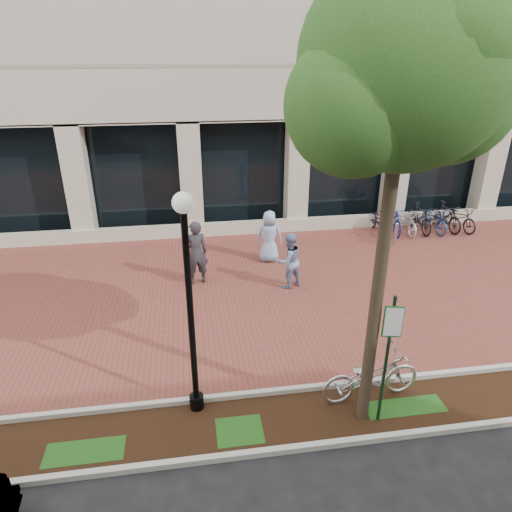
{
  "coord_description": "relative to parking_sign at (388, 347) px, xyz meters",
  "views": [
    {
      "loc": [
        -2.11,
        -11.76,
        6.53
      ],
      "look_at": [
        -0.44,
        -0.8,
        1.46
      ],
      "focal_mm": 32.0,
      "sensor_mm": 36.0,
      "label": 1
    }
  ],
  "objects": [
    {
      "name": "ground",
      "position": [
        -1.22,
        5.52,
        -1.72
      ],
      "size": [
        120.0,
        120.0,
        0.0
      ],
      "primitive_type": "plane",
      "color": "black",
      "rests_on": "ground"
    },
    {
      "name": "brick_plaza",
      "position": [
        -1.22,
        5.52,
        -1.71
      ],
      "size": [
        40.0,
        9.0,
        0.01
      ],
      "primitive_type": "cube",
      "color": "brown",
      "rests_on": "ground"
    },
    {
      "name": "planting_strip",
      "position": [
        -1.22,
        0.27,
        -1.71
      ],
      "size": [
        40.0,
        1.5,
        0.01
      ],
      "primitive_type": "cube",
      "color": "black",
      "rests_on": "ground"
    },
    {
      "name": "curb_plaza_side",
      "position": [
        -1.22,
        1.02,
        -1.66
      ],
      "size": [
        40.0,
        0.12,
        0.12
      ],
      "primitive_type": "cube",
      "color": "beige",
      "rests_on": "ground"
    },
    {
      "name": "curb_street_side",
      "position": [
        -1.22,
        -0.48,
        -1.66
      ],
      "size": [
        40.0,
        0.12,
        0.12
      ],
      "primitive_type": "cube",
      "color": "beige",
      "rests_on": "ground"
    },
    {
      "name": "parking_sign",
      "position": [
        0.0,
        0.0,
        0.0
      ],
      "size": [
        0.34,
        0.07,
        2.74
      ],
      "rotation": [
        0.0,
        0.0,
        -0.21
      ],
      "color": "#13361C",
      "rests_on": "ground"
    },
    {
      "name": "lamppost",
      "position": [
        -3.43,
        0.87,
        0.79
      ],
      "size": [
        0.36,
        0.36,
        4.45
      ],
      "color": "black",
      "rests_on": "ground"
    },
    {
      "name": "street_tree",
      "position": [
        -0.21,
        0.18,
        4.43
      ],
      "size": [
        3.64,
        3.03,
        7.87
      ],
      "color": "#463828",
      "rests_on": "ground"
    },
    {
      "name": "locked_bicycle",
      "position": [
        0.05,
        0.64,
        -1.17
      ],
      "size": [
        2.13,
        0.91,
        1.09
      ],
      "primitive_type": "imported",
      "rotation": [
        0.0,
        0.0,
        1.66
      ],
      "color": "silver",
      "rests_on": "ground"
    },
    {
      "name": "pedestrian_left",
      "position": [
        -3.23,
        6.22,
        -0.72
      ],
      "size": [
        0.81,
        0.62,
        1.99
      ],
      "primitive_type": "imported",
      "rotation": [
        0.0,
        0.0,
        3.35
      ],
      "color": "#2D2C32",
      "rests_on": "ground"
    },
    {
      "name": "pedestrian_mid",
      "position": [
        -0.55,
        5.58,
        -0.86
      ],
      "size": [
        1.02,
        0.92,
        1.71
      ],
      "primitive_type": "imported",
      "rotation": [
        0.0,
        0.0,
        3.55
      ],
      "color": "#8092BF",
      "rests_on": "ground"
    },
    {
      "name": "pedestrian_right",
      "position": [
        -0.79,
        7.46,
        -0.84
      ],
      "size": [
        0.93,
        0.67,
        1.75
      ],
      "primitive_type": "imported",
      "rotation": [
        0.0,
        0.0,
        3.0
      ],
      "color": "#8EB0D4",
      "rests_on": "ground"
    },
    {
      "name": "bollard",
      "position": [
        3.89,
        7.96,
        -1.25
      ],
      "size": [
        0.12,
        0.12,
        0.91
      ],
      "color": "#ADADB2",
      "rests_on": "ground"
    },
    {
      "name": "bike_rack_cluster",
      "position": [
        5.44,
        9.26,
        -1.2
      ],
      "size": [
        4.24,
        1.98,
        1.1
      ],
      "rotation": [
        0.0,
        0.0,
        -0.01
      ],
      "color": "black",
      "rests_on": "ground"
    }
  ]
}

